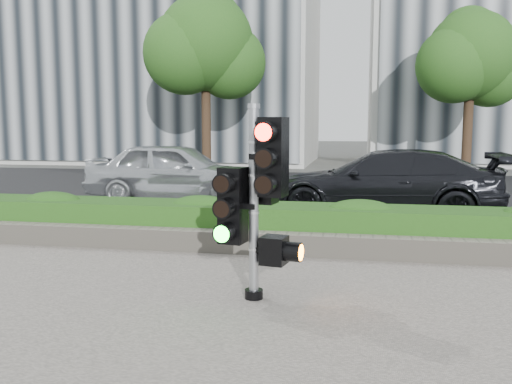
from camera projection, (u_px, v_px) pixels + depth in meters
ground at (237, 292)px, 6.69m from camera, size 120.00×120.00×0.00m
road at (309, 192)px, 16.44m from camera, size 60.00×13.00×0.02m
curb at (275, 236)px, 9.76m from camera, size 60.00×0.25×0.12m
stone_wall at (263, 243)px, 8.52m from camera, size 12.00×0.32×0.34m
hedge at (270, 225)px, 9.13m from camera, size 12.00×1.00×0.68m
building_left at (169, 25)px, 29.84m from camera, size 16.00×9.00×15.00m
tree_left at (205, 47)px, 21.09m from camera, size 4.61×4.03×7.34m
tree_right at (470, 59)px, 20.28m from camera, size 4.10×3.58×6.53m
traffic_signal at (257, 193)px, 6.21m from camera, size 0.81×0.64×2.26m
car_silver at (176, 171)px, 14.32m from camera, size 4.67×1.94×1.58m
car_dark at (383, 183)px, 12.01m from camera, size 5.22×2.37×1.48m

